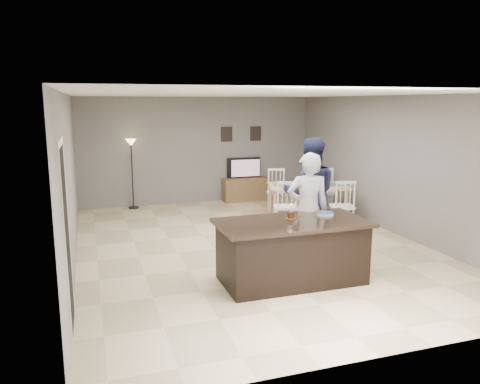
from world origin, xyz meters
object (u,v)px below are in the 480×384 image
object	(u,v)px
man	(310,194)
kitchen_island	(292,251)
dining_table	(308,191)
woman	(308,210)
tv_console	(246,189)
birthday_cake	(291,215)
television	(245,168)
floor_lamp	(131,155)
plate_stack	(325,214)

from	to	relation	value
man	kitchen_island	bearing A→B (deg)	74.74
dining_table	woman	bearing A→B (deg)	-100.40
tv_console	birthday_cake	distance (m)	5.58
dining_table	television	bearing A→B (deg)	119.43
woman	floor_lamp	size ratio (longest dim) A/B	1.07
kitchen_island	television	bearing A→B (deg)	77.99
kitchen_island	television	size ratio (longest dim) A/B	2.35
birthday_cake	plate_stack	distance (m)	0.58
kitchen_island	birthday_cake	distance (m)	0.52
man	dining_table	world-z (taller)	man
television	plate_stack	xyz separation A→B (m)	(-0.58, -5.46, 0.06)
plate_stack	dining_table	bearing A→B (deg)	68.28
tv_console	woman	world-z (taller)	woman
plate_stack	floor_lamp	bearing A→B (deg)	113.32
woman	man	distance (m)	0.91
television	man	bearing A→B (deg)	86.66
kitchen_island	dining_table	xyz separation A→B (m)	(1.80, 3.14, 0.20)
man	birthday_cake	bearing A→B (deg)	72.80
woman	plate_stack	world-z (taller)	woman
woman	dining_table	size ratio (longest dim) A/B	0.80
kitchen_island	man	distance (m)	1.73
television	dining_table	world-z (taller)	television
tv_console	television	size ratio (longest dim) A/B	1.31
tv_console	birthday_cake	world-z (taller)	birthday_cake
television	man	size ratio (longest dim) A/B	0.46
plate_stack	floor_lamp	distance (m)	5.90
television	dining_table	distance (m)	2.58
man	floor_lamp	distance (m)	5.01
kitchen_island	plate_stack	bearing A→B (deg)	16.46
floor_lamp	plate_stack	bearing A→B (deg)	-66.68
dining_table	plate_stack	bearing A→B (deg)	-95.78
kitchen_island	birthday_cake	xyz separation A→B (m)	(0.05, 0.15, 0.50)
television	plate_stack	size ratio (longest dim) A/B	3.61
tv_console	television	distance (m)	0.57
kitchen_island	floor_lamp	size ratio (longest dim) A/B	1.27
kitchen_island	floor_lamp	distance (m)	5.91
woman	dining_table	xyz separation A→B (m)	(1.28, 2.59, -0.25)
television	man	world-z (taller)	man
kitchen_island	birthday_cake	world-z (taller)	birthday_cake
woman	dining_table	bearing A→B (deg)	-101.08
floor_lamp	dining_table	bearing A→B (deg)	-34.96
tv_console	birthday_cake	size ratio (longest dim) A/B	5.62
woman	plate_stack	size ratio (longest dim) A/B	7.15
man	plate_stack	world-z (taller)	man
man	birthday_cake	size ratio (longest dim) A/B	9.23
man	birthday_cake	xyz separation A→B (m)	(-0.90, -1.20, -0.03)
birthday_cake	woman	bearing A→B (deg)	39.99
woman	birthday_cake	size ratio (longest dim) A/B	8.48
birthday_cake	plate_stack	bearing A→B (deg)	2.97
woman	plate_stack	distance (m)	0.38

